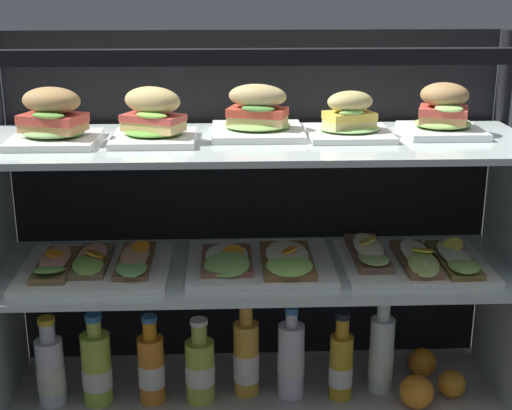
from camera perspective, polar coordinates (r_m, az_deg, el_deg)
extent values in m
cube|color=beige|center=(1.92, 0.00, -14.83)|extent=(1.29, 0.45, 0.04)
cylinder|color=black|center=(2.00, -18.46, -0.72)|extent=(0.04, 0.04, 0.91)
cylinder|color=black|center=(2.04, 17.55, -0.25)|extent=(0.04, 0.04, 0.91)
cube|color=black|center=(1.43, 0.36, 11.21)|extent=(1.25, 0.03, 0.03)
cube|color=black|center=(1.93, -0.28, 0.26)|extent=(1.21, 0.01, 0.87)
cube|color=silver|center=(1.91, -18.72, -9.74)|extent=(0.01, 0.37, 0.33)
cube|color=silver|center=(1.95, 18.25, -9.06)|extent=(0.01, 0.37, 0.33)
cube|color=silver|center=(1.76, 0.00, -4.94)|extent=(1.23, 0.39, 0.01)
cube|color=silver|center=(1.67, 0.00, 4.72)|extent=(1.23, 0.39, 0.01)
cube|color=white|center=(1.69, -15.09, 4.81)|extent=(0.19, 0.19, 0.01)
ellipsoid|color=#80B15F|center=(1.69, -15.14, 5.38)|extent=(0.13, 0.11, 0.02)
cube|color=tan|center=(1.68, -15.17, 5.74)|extent=(0.15, 0.12, 0.02)
cube|color=#C04335|center=(1.68, -15.22, 6.37)|extent=(0.15, 0.13, 0.02)
ellipsoid|color=#619B3A|center=(1.64, -15.53, 6.59)|extent=(0.08, 0.05, 0.01)
ellipsoid|color=#A37A47|center=(1.67, -15.33, 7.68)|extent=(0.15, 0.13, 0.06)
cube|color=white|center=(1.66, -7.78, 5.06)|extent=(0.18, 0.18, 0.01)
ellipsoid|color=#63AD3D|center=(1.66, -7.80, 5.56)|extent=(0.13, 0.11, 0.02)
cube|color=#E9C878|center=(1.66, -7.82, 5.97)|extent=(0.15, 0.12, 0.02)
cube|color=#C1473C|center=(1.66, -7.84, 6.59)|extent=(0.15, 0.12, 0.02)
ellipsoid|color=#89C048|center=(1.62, -7.96, 6.78)|extent=(0.08, 0.06, 0.02)
ellipsoid|color=tan|center=(1.65, -7.90, 7.88)|extent=(0.15, 0.12, 0.06)
cube|color=white|center=(1.72, 0.11, 5.61)|extent=(0.21, 0.21, 0.02)
ellipsoid|color=#87BA5E|center=(1.71, 0.11, 6.11)|extent=(0.15, 0.13, 0.02)
cube|color=#D3B776|center=(1.71, 0.11, 6.47)|extent=(0.14, 0.10, 0.02)
cube|color=#C54331|center=(1.71, 0.11, 7.09)|extent=(0.15, 0.11, 0.02)
ellipsoid|color=#4F8A3C|center=(1.68, 0.16, 7.35)|extent=(0.08, 0.05, 0.02)
ellipsoid|color=tan|center=(1.70, 0.11, 8.30)|extent=(0.15, 0.11, 0.05)
cube|color=white|center=(1.71, 7.08, 5.42)|extent=(0.19, 0.19, 0.01)
ellipsoid|color=#94CA74|center=(1.71, 7.10, 5.84)|extent=(0.14, 0.12, 0.01)
cube|color=#DDC576|center=(1.71, 7.11, 6.18)|extent=(0.12, 0.10, 0.02)
cube|color=gold|center=(1.71, 7.13, 6.76)|extent=(0.12, 0.10, 0.02)
ellipsoid|color=#89C456|center=(1.67, 7.33, 6.97)|extent=(0.07, 0.04, 0.01)
ellipsoid|color=tan|center=(1.70, 7.18, 7.82)|extent=(0.12, 0.10, 0.05)
cube|color=white|center=(1.77, 13.97, 5.49)|extent=(0.18, 0.18, 0.02)
ellipsoid|color=#93C55F|center=(1.77, 14.02, 6.05)|extent=(0.13, 0.11, 0.02)
cube|color=tan|center=(1.77, 14.04, 6.39)|extent=(0.13, 0.11, 0.02)
cube|color=#C34738|center=(1.76, 14.08, 6.96)|extent=(0.13, 0.12, 0.02)
ellipsoid|color=#A0D36D|center=(1.73, 14.47, 7.14)|extent=(0.07, 0.05, 0.02)
ellipsoid|color=#9F7849|center=(1.76, 14.17, 8.13)|extent=(0.13, 0.12, 0.06)
cube|color=white|center=(1.76, -12.11, -4.76)|extent=(0.34, 0.29, 0.01)
cube|color=brown|center=(1.77, -14.99, -4.41)|extent=(0.08, 0.21, 0.01)
ellipsoid|color=#619D42|center=(1.71, -15.45, -4.77)|extent=(0.08, 0.11, 0.04)
ellipsoid|color=#E09680|center=(1.76, -15.03, -3.95)|extent=(0.07, 0.17, 0.02)
cylinder|color=orange|center=(1.76, -15.14, -3.58)|extent=(0.04, 0.04, 0.01)
cube|color=brown|center=(1.78, -12.33, -4.13)|extent=(0.08, 0.20, 0.01)
ellipsoid|color=#8BB84B|center=(1.72, -12.69, -4.47)|extent=(0.09, 0.11, 0.02)
ellipsoid|color=#ED998D|center=(1.77, -12.36, -3.72)|extent=(0.07, 0.16, 0.01)
cylinder|color=orange|center=(1.75, -12.14, -3.65)|extent=(0.06, 0.06, 0.02)
cube|color=brown|center=(1.76, -9.19, -4.23)|extent=(0.08, 0.22, 0.01)
ellipsoid|color=#6CAF53|center=(1.69, -9.46, -4.70)|extent=(0.08, 0.12, 0.02)
ellipsoid|color=#E4A377|center=(1.75, -9.21, -3.79)|extent=(0.07, 0.18, 0.02)
cylinder|color=orange|center=(1.77, -8.79, -3.15)|extent=(0.06, 0.06, 0.02)
cube|color=white|center=(1.76, 0.29, -4.44)|extent=(0.34, 0.29, 0.02)
cube|color=brown|center=(1.74, -2.24, -4.21)|extent=(0.12, 0.19, 0.01)
ellipsoid|color=#86B857|center=(1.68, -2.24, -4.55)|extent=(0.13, 0.12, 0.04)
ellipsoid|color=#E8ECCD|center=(1.73, -2.25, -3.81)|extent=(0.10, 0.15, 0.01)
cylinder|color=orange|center=(1.73, -1.76, -3.56)|extent=(0.07, 0.07, 0.02)
cube|color=brown|center=(1.73, 2.37, -4.22)|extent=(0.12, 0.22, 0.02)
ellipsoid|color=#92D05A|center=(1.67, 2.57, -4.62)|extent=(0.12, 0.12, 0.02)
ellipsoid|color=beige|center=(1.73, 2.38, -3.74)|extent=(0.10, 0.18, 0.02)
cylinder|color=orange|center=(1.72, 2.50, -3.47)|extent=(0.05, 0.05, 0.02)
cube|color=white|center=(1.80, 11.85, -4.30)|extent=(0.34, 0.29, 0.01)
cube|color=brown|center=(1.80, 8.52, -3.63)|extent=(0.08, 0.23, 0.02)
ellipsoid|color=#95BB5F|center=(1.73, 8.96, -4.02)|extent=(0.07, 0.12, 0.03)
ellipsoid|color=#F5EEC1|center=(1.79, 8.54, -3.13)|extent=(0.07, 0.18, 0.02)
cylinder|color=yellow|center=(1.79, 8.48, -2.70)|extent=(0.06, 0.06, 0.02)
cube|color=brown|center=(1.78, 12.08, -4.04)|extent=(0.08, 0.22, 0.02)
ellipsoid|color=#9EB85D|center=(1.72, 12.64, -4.40)|extent=(0.08, 0.12, 0.03)
ellipsoid|color=silver|center=(1.78, 12.11, -3.55)|extent=(0.07, 0.17, 0.02)
cylinder|color=yellow|center=(1.76, 12.58, -3.37)|extent=(0.07, 0.07, 0.02)
cube|color=brown|center=(1.80, 14.83, -4.03)|extent=(0.08, 0.23, 0.01)
ellipsoid|color=#88B056|center=(1.74, 15.52, -4.47)|extent=(0.09, 0.13, 0.02)
ellipsoid|color=beige|center=(1.80, 14.86, -3.65)|extent=(0.07, 0.18, 0.01)
cylinder|color=#FBDF4B|center=(1.82, 14.71, -3.02)|extent=(0.07, 0.07, 0.03)
cylinder|color=white|center=(1.91, -15.36, -12.13)|extent=(0.07, 0.07, 0.17)
cylinder|color=#EAE9D0|center=(1.92, -15.31, -12.62)|extent=(0.07, 0.07, 0.06)
cylinder|color=silver|center=(1.86, -15.62, -9.29)|extent=(0.04, 0.04, 0.05)
cylinder|color=gold|center=(1.85, -15.70, -8.47)|extent=(0.04, 0.04, 0.01)
cylinder|color=#B4D444|center=(1.88, -12.03, -12.07)|extent=(0.07, 0.07, 0.18)
cylinder|color=white|center=(1.89, -11.99, -12.68)|extent=(0.07, 0.07, 0.05)
cylinder|color=#BDD854|center=(1.83, -12.25, -9.11)|extent=(0.04, 0.04, 0.04)
cylinder|color=teal|center=(1.82, -12.30, -8.35)|extent=(0.04, 0.04, 0.02)
cylinder|color=orange|center=(1.87, -7.97, -12.29)|extent=(0.06, 0.06, 0.17)
cylinder|color=silver|center=(1.87, -7.95, -12.62)|extent=(0.06, 0.06, 0.06)
cylinder|color=orange|center=(1.82, -8.11, -9.37)|extent=(0.03, 0.03, 0.05)
cylinder|color=#336DAC|center=(1.80, -8.15, -8.55)|extent=(0.04, 0.04, 0.01)
cylinder|color=#BACA46|center=(1.86, -4.28, -12.50)|extent=(0.07, 0.07, 0.16)
cylinder|color=white|center=(1.86, -4.28, -12.62)|extent=(0.07, 0.07, 0.05)
cylinder|color=#AECB4F|center=(1.81, -4.36, -9.70)|extent=(0.04, 0.04, 0.05)
cylinder|color=white|center=(1.80, -4.38, -8.86)|extent=(0.04, 0.04, 0.01)
cylinder|color=gold|center=(1.88, -0.75, -11.60)|extent=(0.06, 0.06, 0.19)
cylinder|color=white|center=(1.89, -0.75, -12.18)|extent=(0.06, 0.06, 0.07)
cylinder|color=gold|center=(1.82, -0.76, -8.35)|extent=(0.03, 0.03, 0.05)
cylinder|color=#2A6CAC|center=(1.81, -0.77, -7.48)|extent=(0.04, 0.04, 0.01)
cylinder|color=white|center=(1.87, 2.67, -11.69)|extent=(0.06, 0.06, 0.19)
cylinder|color=silver|center=(1.87, 2.67, -11.86)|extent=(0.07, 0.07, 0.05)
cylinder|color=silver|center=(1.82, 2.72, -8.64)|extent=(0.03, 0.03, 0.03)
cylinder|color=#3274B4|center=(1.81, 2.73, -7.95)|extent=(0.03, 0.03, 0.01)
cylinder|color=gold|center=(1.88, 6.48, -12.14)|extent=(0.06, 0.06, 0.16)
cylinder|color=white|center=(1.89, 6.46, -12.72)|extent=(0.06, 0.06, 0.05)
cylinder|color=gold|center=(1.83, 6.59, -9.25)|extent=(0.03, 0.03, 0.05)
cylinder|color=black|center=(1.81, 6.63, -8.35)|extent=(0.04, 0.04, 0.02)
cylinder|color=white|center=(1.91, 9.52, -11.17)|extent=(0.06, 0.06, 0.19)
cylinder|color=white|center=(1.92, 9.48, -11.81)|extent=(0.06, 0.06, 0.08)
cylinder|color=white|center=(1.86, 9.71, -7.89)|extent=(0.03, 0.03, 0.05)
cylinder|color=black|center=(1.84, 9.76, -7.00)|extent=(0.04, 0.04, 0.01)
sphere|color=orange|center=(2.02, 12.54, -11.61)|extent=(0.07, 0.07, 0.07)
sphere|color=orange|center=(1.95, 14.67, -13.02)|extent=(0.07, 0.07, 0.07)
sphere|color=orange|center=(1.89, 12.13, -13.72)|extent=(0.08, 0.08, 0.08)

